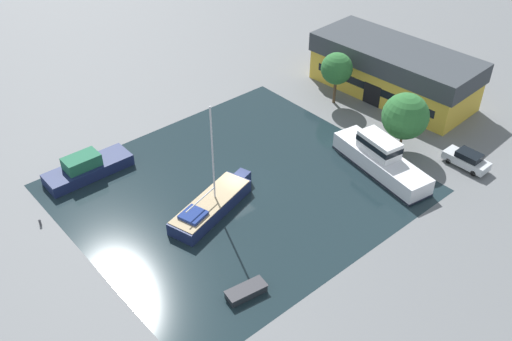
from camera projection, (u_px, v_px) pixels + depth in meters
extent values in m
plane|color=slate|center=(238.00, 188.00, 55.17)|extent=(440.00, 440.00, 0.00)
cube|color=#19282D|center=(238.00, 188.00, 55.16)|extent=(27.98, 31.04, 0.01)
cube|color=gold|center=(392.00, 79.00, 69.25)|extent=(19.94, 9.10, 3.76)
cube|color=#383D42|center=(396.00, 56.00, 67.44)|extent=(20.54, 9.38, 2.30)
cube|color=black|center=(372.00, 95.00, 67.34)|extent=(2.34, 0.20, 2.63)
cube|color=black|center=(372.00, 89.00, 66.89)|extent=(16.56, 1.00, 0.94)
cylinder|color=brown|center=(401.00, 140.00, 59.78)|extent=(0.26, 0.26, 2.32)
sphere|color=#2D6B33|center=(405.00, 116.00, 58.01)|extent=(4.83, 4.83, 4.83)
cylinder|color=brown|center=(335.00, 91.00, 67.60)|extent=(0.35, 0.35, 3.09)
sphere|color=#2D6B33|center=(337.00, 68.00, 65.85)|extent=(3.71, 3.71, 3.71)
cube|color=silver|center=(466.00, 161.00, 57.67)|extent=(4.62, 1.95, 0.83)
cube|color=black|center=(469.00, 155.00, 57.13)|extent=(2.41, 1.69, 0.61)
cube|color=black|center=(459.00, 151.00, 57.86)|extent=(0.06, 1.50, 0.49)
cylinder|color=black|center=(448.00, 161.00, 58.31)|extent=(0.60, 0.21, 0.60)
cylinder|color=black|center=(458.00, 155.00, 59.20)|extent=(0.60, 0.21, 0.60)
cylinder|color=black|center=(473.00, 173.00, 56.60)|extent=(0.60, 0.21, 0.60)
cylinder|color=black|center=(482.00, 167.00, 57.50)|extent=(0.60, 0.21, 0.60)
cube|color=#19234C|center=(211.00, 207.00, 51.97)|extent=(5.26, 9.59, 1.24)
cube|color=#19234C|center=(242.00, 178.00, 55.47)|extent=(1.55, 1.51, 1.24)
cube|color=tan|center=(210.00, 201.00, 51.57)|extent=(5.05, 9.20, 0.08)
cylinder|color=silver|center=(213.00, 154.00, 49.18)|extent=(0.16, 0.16, 9.50)
cylinder|color=silver|center=(201.00, 200.00, 49.96)|extent=(1.28, 3.99, 0.12)
cube|color=navy|center=(193.00, 215.00, 49.76)|extent=(2.45, 2.49, 0.30)
cube|color=white|center=(381.00, 163.00, 56.93)|extent=(11.83, 4.85, 1.86)
cube|color=black|center=(380.00, 169.00, 57.40)|extent=(11.95, 4.93, 0.18)
cube|color=white|center=(379.00, 145.00, 56.24)|extent=(4.66, 2.86, 1.77)
cube|color=black|center=(379.00, 144.00, 56.13)|extent=(4.76, 2.94, 0.57)
cube|color=#23282D|center=(246.00, 292.00, 44.25)|extent=(1.74, 3.32, 0.61)
cube|color=#333338|center=(246.00, 289.00, 44.04)|extent=(1.83, 3.46, 0.08)
cube|color=#19234C|center=(89.00, 169.00, 56.62)|extent=(3.02, 8.66, 1.17)
cube|color=#236647|center=(82.00, 162.00, 55.64)|extent=(2.09, 3.47, 1.22)
cylinder|color=#47474C|center=(40.00, 223.00, 50.77)|extent=(0.21, 0.21, 0.47)
sphere|color=#47474C|center=(39.00, 221.00, 50.59)|extent=(0.23, 0.23, 0.23)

